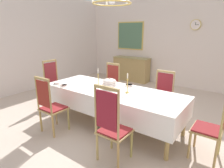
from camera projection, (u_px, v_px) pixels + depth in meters
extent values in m
cube|color=#C6B1A0|center=(120.00, 120.00, 4.23)|extent=(7.11, 6.71, 0.04)
cube|color=silver|center=(176.00, 42.00, 6.43)|extent=(7.11, 0.08, 3.05)
cube|color=silver|center=(24.00, 43.00, 5.85)|extent=(0.08, 6.71, 3.05)
cylinder|color=tan|center=(54.00, 100.00, 4.32)|extent=(0.07, 0.07, 0.73)
cylinder|color=#A4854C|center=(168.00, 138.00, 2.80)|extent=(0.07, 0.07, 0.73)
cylinder|color=#A3894E|center=(81.00, 91.00, 4.98)|extent=(0.07, 0.07, 0.73)
cylinder|color=#A0814B|center=(185.00, 118.00, 3.46)|extent=(0.07, 0.07, 0.73)
cube|color=#A48656|center=(112.00, 93.00, 3.80)|extent=(2.76, 0.94, 0.08)
cube|color=#A88B52|center=(112.00, 90.00, 3.79)|extent=(2.88, 1.06, 0.03)
cube|color=white|center=(112.00, 90.00, 3.78)|extent=(2.90, 1.08, 0.00)
cube|color=white|center=(95.00, 107.00, 3.43)|extent=(2.90, 0.00, 0.40)
cube|color=white|center=(126.00, 92.00, 4.25)|extent=(2.90, 0.00, 0.40)
cube|color=white|center=(65.00, 87.00, 4.66)|extent=(0.00, 1.08, 0.40)
cube|color=white|center=(185.00, 118.00, 3.02)|extent=(0.00, 1.08, 0.40)
cylinder|color=tan|center=(56.00, 114.00, 3.93)|extent=(0.04, 0.04, 0.45)
cylinder|color=#A3924F|center=(68.00, 119.00, 3.71)|extent=(0.04, 0.04, 0.45)
cylinder|color=#AD8A4A|center=(41.00, 121.00, 3.65)|extent=(0.04, 0.04, 0.45)
cylinder|color=#AF8849|center=(53.00, 127.00, 3.43)|extent=(0.04, 0.04, 0.45)
cube|color=#A88B52|center=(54.00, 109.00, 3.62)|extent=(0.44, 0.42, 0.03)
cube|color=maroon|center=(54.00, 108.00, 3.61)|extent=(0.40, 0.38, 0.02)
cylinder|color=#A88F49|center=(37.00, 93.00, 3.49)|extent=(0.03, 0.03, 0.62)
cylinder|color=#A4824E|center=(50.00, 98.00, 3.27)|extent=(0.03, 0.03, 0.62)
cube|color=maroon|center=(43.00, 94.00, 3.37)|extent=(0.34, 0.02, 0.47)
cube|color=#A88B52|center=(42.00, 79.00, 3.30)|extent=(0.40, 0.04, 0.04)
cylinder|color=#A19253|center=(110.00, 99.00, 4.78)|extent=(0.04, 0.04, 0.45)
cylinder|color=#9F8F58|center=(99.00, 96.00, 4.99)|extent=(0.04, 0.04, 0.45)
cylinder|color=#A18A51|center=(118.00, 96.00, 5.06)|extent=(0.04, 0.04, 0.45)
cylinder|color=tan|center=(107.00, 93.00, 5.27)|extent=(0.04, 0.04, 0.45)
cube|color=#A88B52|center=(109.00, 88.00, 4.96)|extent=(0.44, 0.42, 0.03)
cube|color=maroon|center=(109.00, 87.00, 4.95)|extent=(0.40, 0.38, 0.02)
cylinder|color=tan|center=(119.00, 76.00, 4.91)|extent=(0.03, 0.03, 0.59)
cylinder|color=tan|center=(107.00, 74.00, 5.14)|extent=(0.03, 0.03, 0.59)
cube|color=maroon|center=(113.00, 74.00, 5.02)|extent=(0.34, 0.02, 0.45)
cube|color=#A88B52|center=(113.00, 64.00, 4.94)|extent=(0.40, 0.04, 0.04)
cylinder|color=#A78E4A|center=(111.00, 136.00, 3.11)|extent=(0.04, 0.04, 0.45)
cylinder|color=#A0914B|center=(131.00, 144.00, 2.90)|extent=(0.04, 0.04, 0.45)
cylinder|color=tan|center=(97.00, 147.00, 2.84)|extent=(0.04, 0.04, 0.45)
cylinder|color=#A68149|center=(118.00, 156.00, 2.62)|extent=(0.04, 0.04, 0.45)
cube|color=#A88B52|center=(115.00, 132.00, 2.80)|extent=(0.44, 0.42, 0.03)
cube|color=maroon|center=(115.00, 130.00, 2.80)|extent=(0.40, 0.38, 0.02)
cylinder|color=tan|center=(96.00, 110.00, 2.66)|extent=(0.03, 0.03, 0.71)
cylinder|color=tan|center=(118.00, 117.00, 2.44)|extent=(0.03, 0.03, 0.71)
cube|color=maroon|center=(106.00, 111.00, 2.54)|extent=(0.34, 0.02, 0.54)
cube|color=#A88B52|center=(106.00, 88.00, 2.46)|extent=(0.40, 0.04, 0.04)
cylinder|color=tan|center=(165.00, 114.00, 3.96)|extent=(0.04, 0.04, 0.45)
cylinder|color=#B18B48|center=(148.00, 109.00, 4.18)|extent=(0.04, 0.04, 0.45)
cylinder|color=tan|center=(171.00, 108.00, 4.24)|extent=(0.04, 0.04, 0.45)
cylinder|color=#AA8152|center=(155.00, 104.00, 4.46)|extent=(0.04, 0.04, 0.45)
cube|color=#A88B52|center=(161.00, 99.00, 4.15)|extent=(0.44, 0.42, 0.03)
cube|color=maroon|center=(161.00, 98.00, 4.14)|extent=(0.40, 0.38, 0.02)
cylinder|color=tan|center=(173.00, 85.00, 4.10)|extent=(0.03, 0.03, 0.57)
cylinder|color=tan|center=(157.00, 83.00, 4.32)|extent=(0.03, 0.03, 0.57)
cube|color=maroon|center=(165.00, 83.00, 4.21)|extent=(0.34, 0.02, 0.43)
cube|color=#A88B52|center=(166.00, 72.00, 4.14)|extent=(0.40, 0.04, 0.04)
cylinder|color=tan|center=(67.00, 97.00, 4.99)|extent=(0.04, 0.04, 0.45)
cylinder|color=tan|center=(56.00, 101.00, 4.69)|extent=(0.04, 0.04, 0.45)
cylinder|color=tan|center=(59.00, 94.00, 5.19)|extent=(0.04, 0.04, 0.45)
cylinder|color=tan|center=(47.00, 98.00, 4.90)|extent=(0.04, 0.04, 0.45)
cube|color=#A88B52|center=(56.00, 88.00, 4.88)|extent=(0.42, 0.44, 0.03)
cube|color=maroon|center=(56.00, 88.00, 4.87)|extent=(0.38, 0.40, 0.02)
cylinder|color=#B1854A|center=(57.00, 73.00, 5.04)|extent=(0.03, 0.03, 0.69)
cylinder|color=#A3884E|center=(44.00, 75.00, 4.74)|extent=(0.03, 0.03, 0.69)
cube|color=maroon|center=(50.00, 73.00, 4.88)|extent=(0.02, 0.34, 0.52)
cube|color=#A88B52|center=(49.00, 61.00, 4.79)|extent=(0.04, 0.40, 0.04)
cylinder|color=#A4854D|center=(189.00, 145.00, 2.87)|extent=(0.04, 0.04, 0.45)
cylinder|color=#AF854F|center=(196.00, 135.00, 3.17)|extent=(0.04, 0.04, 0.45)
cylinder|color=tan|center=(216.00, 154.00, 2.67)|extent=(0.04, 0.04, 0.45)
cylinder|color=#A6944B|center=(220.00, 142.00, 2.96)|extent=(0.04, 0.04, 0.45)
cube|color=#A88B52|center=(207.00, 130.00, 2.85)|extent=(0.42, 0.44, 0.03)
cube|color=maroon|center=(207.00, 128.00, 2.85)|extent=(0.38, 0.40, 0.02)
cylinder|color=#A5904F|center=(223.00, 120.00, 2.51)|extent=(0.03, 0.03, 0.57)
cylinder|color=white|center=(109.00, 88.00, 3.81)|extent=(0.16, 0.16, 0.02)
ellipsoid|color=white|center=(109.00, 85.00, 3.79)|extent=(0.30, 0.30, 0.13)
ellipsoid|color=white|center=(109.00, 81.00, 3.77)|extent=(0.27, 0.27, 0.10)
sphere|color=brown|center=(109.00, 78.00, 3.76)|extent=(0.03, 0.03, 0.03)
cylinder|color=gold|center=(98.00, 86.00, 3.98)|extent=(0.07, 0.07, 0.02)
cylinder|color=gold|center=(98.00, 80.00, 3.95)|extent=(0.02, 0.02, 0.25)
cone|color=gold|center=(98.00, 74.00, 3.91)|extent=(0.04, 0.04, 0.02)
cylinder|color=silver|center=(98.00, 71.00, 3.89)|extent=(0.02, 0.02, 0.10)
cylinder|color=gold|center=(127.00, 92.00, 3.58)|extent=(0.07, 0.07, 0.02)
cylinder|color=gold|center=(127.00, 86.00, 3.54)|extent=(0.02, 0.02, 0.25)
cone|color=gold|center=(127.00, 79.00, 3.50)|extent=(0.04, 0.04, 0.02)
cylinder|color=silver|center=(128.00, 76.00, 3.49)|extent=(0.02, 0.02, 0.10)
cylinder|color=white|center=(112.00, 82.00, 4.23)|extent=(0.18, 0.18, 0.04)
cylinder|color=white|center=(112.00, 82.00, 4.23)|extent=(0.15, 0.15, 0.03)
torus|color=brown|center=(112.00, 81.00, 4.23)|extent=(0.17, 0.17, 0.01)
cylinder|color=white|center=(64.00, 86.00, 3.99)|extent=(0.14, 0.14, 0.03)
cylinder|color=white|center=(64.00, 85.00, 3.99)|extent=(0.12, 0.12, 0.02)
torus|color=brown|center=(64.00, 85.00, 3.99)|extent=(0.14, 0.14, 0.01)
cylinder|color=white|center=(129.00, 85.00, 4.00)|extent=(0.18, 0.18, 0.04)
cylinder|color=white|center=(129.00, 85.00, 4.00)|extent=(0.15, 0.15, 0.03)
torus|color=brown|center=(129.00, 84.00, 4.00)|extent=(0.17, 0.17, 0.01)
cylinder|color=white|center=(58.00, 83.00, 4.17)|extent=(0.17, 0.17, 0.04)
cylinder|color=white|center=(57.00, 83.00, 4.17)|extent=(0.14, 0.14, 0.03)
torus|color=brown|center=(57.00, 82.00, 4.17)|extent=(0.16, 0.16, 0.01)
cube|color=gold|center=(107.00, 82.00, 4.28)|extent=(0.02, 0.14, 0.00)
ellipsoid|color=gold|center=(109.00, 82.00, 4.34)|extent=(0.03, 0.05, 0.01)
cube|color=gold|center=(59.00, 86.00, 4.03)|extent=(0.05, 0.14, 0.00)
ellipsoid|color=gold|center=(63.00, 85.00, 4.08)|extent=(0.03, 0.05, 0.01)
cube|color=#A88B52|center=(131.00, 69.00, 7.36)|extent=(1.40, 0.44, 0.88)
cube|color=#A09159|center=(132.00, 58.00, 7.24)|extent=(1.44, 0.48, 0.02)
cube|color=#B28C4A|center=(142.00, 69.00, 7.33)|extent=(0.59, 0.01, 0.70)
cube|color=tan|center=(127.00, 67.00, 7.73)|extent=(0.59, 0.01, 0.70)
cylinder|color=#D1B251|center=(196.00, 25.00, 5.90)|extent=(0.32, 0.05, 0.32)
cylinder|color=white|center=(195.00, 25.00, 5.88)|extent=(0.29, 0.01, 0.29)
cube|color=black|center=(196.00, 23.00, 5.86)|extent=(0.01, 0.00, 0.08)
cube|color=black|center=(197.00, 25.00, 5.85)|extent=(0.12, 0.00, 0.01)
cube|color=#D1B251|center=(130.00, 36.00, 7.36)|extent=(1.12, 0.04, 1.05)
cube|color=#4E7458|center=(130.00, 36.00, 7.34)|extent=(1.04, 0.01, 0.97)
sphere|color=white|center=(112.00, 1.00, 3.33)|extent=(0.12, 0.12, 0.12)
torus|color=gold|center=(112.00, 3.00, 3.34)|extent=(0.70, 0.70, 0.02)
cylinder|color=silver|center=(127.00, 2.00, 3.52)|extent=(0.04, 0.04, 0.06)
cylinder|color=silver|center=(107.00, 3.00, 3.64)|extent=(0.04, 0.04, 0.06)
cylinder|color=silver|center=(93.00, 1.00, 3.33)|extent=(0.04, 0.04, 0.06)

